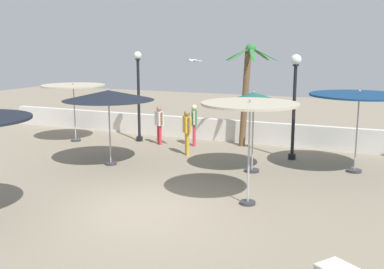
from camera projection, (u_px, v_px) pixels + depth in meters
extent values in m
plane|color=gray|center=(142.00, 210.00, 11.64)|extent=(56.00, 56.00, 0.00)
cube|color=silver|center=(247.00, 132.00, 19.70)|extent=(25.20, 0.30, 0.94)
cylinder|color=#333338|center=(76.00, 140.00, 20.11)|extent=(0.43, 0.43, 0.08)
cylinder|color=#A5A5AD|center=(75.00, 113.00, 19.89)|extent=(0.05, 0.05, 2.45)
cylinder|color=#B7AD93|center=(73.00, 85.00, 19.66)|extent=(2.71, 2.71, 0.06)
sphere|color=#99999E|center=(73.00, 84.00, 19.64)|extent=(0.08, 0.08, 0.08)
cylinder|color=#333338|center=(252.00, 170.00, 15.21)|extent=(0.49, 0.49, 0.08)
cylinder|color=#A5A5AD|center=(253.00, 138.00, 15.00)|extent=(0.05, 0.05, 2.28)
cone|color=#1E594C|center=(254.00, 99.00, 14.75)|extent=(2.56, 2.56, 0.41)
sphere|color=#99999E|center=(254.00, 92.00, 14.71)|extent=(0.08, 0.08, 0.08)
cylinder|color=#333338|center=(248.00, 203.00, 12.08)|extent=(0.41, 0.41, 0.08)
cylinder|color=#A5A5AD|center=(249.00, 155.00, 11.83)|extent=(0.05, 0.05, 2.69)
cylinder|color=#B7AD93|center=(250.00, 104.00, 11.58)|extent=(2.49, 2.49, 0.06)
sphere|color=#99999E|center=(250.00, 100.00, 11.56)|extent=(0.08, 0.08, 0.08)
cylinder|color=#333338|center=(111.00, 163.00, 16.11)|extent=(0.41, 0.41, 0.08)
cylinder|color=#A5A5AD|center=(110.00, 132.00, 15.90)|extent=(0.05, 0.05, 2.33)
cone|color=black|center=(108.00, 95.00, 15.66)|extent=(3.14, 3.14, 0.34)
sphere|color=#99999E|center=(108.00, 90.00, 15.62)|extent=(0.08, 0.08, 0.08)
cylinder|color=#333338|center=(354.00, 171.00, 15.17)|extent=(0.48, 0.48, 0.08)
cylinder|color=#A5A5AD|center=(357.00, 134.00, 14.93)|extent=(0.05, 0.05, 2.57)
cylinder|color=navy|center=(359.00, 95.00, 14.69)|extent=(3.14, 3.14, 0.06)
sphere|color=#99999E|center=(360.00, 91.00, 14.67)|extent=(0.08, 0.08, 0.08)
cylinder|color=brown|center=(245.00, 98.00, 18.75)|extent=(0.46, 0.26, 4.01)
sphere|color=#327438|center=(251.00, 49.00, 18.29)|extent=(0.42, 0.42, 0.42)
ellipsoid|color=#327438|center=(265.00, 55.00, 18.20)|extent=(1.09, 0.39, 0.57)
ellipsoid|color=#327438|center=(261.00, 54.00, 18.70)|extent=(0.66, 1.05, 0.57)
ellipsoid|color=#327438|center=(248.00, 54.00, 18.90)|extent=(0.68, 1.04, 0.57)
ellipsoid|color=#327438|center=(237.00, 54.00, 18.60)|extent=(1.08, 0.28, 0.57)
ellipsoid|color=#327438|center=(239.00, 55.00, 18.07)|extent=(0.83, 0.96, 0.57)
ellipsoid|color=#327438|center=(253.00, 55.00, 17.76)|extent=(0.62, 1.06, 0.57)
cylinder|color=black|center=(140.00, 139.00, 20.10)|extent=(0.28, 0.28, 0.20)
cylinder|color=black|center=(139.00, 101.00, 19.79)|extent=(0.12, 0.12, 3.54)
cylinder|color=black|center=(138.00, 59.00, 19.45)|extent=(0.22, 0.22, 0.06)
sphere|color=white|center=(138.00, 55.00, 19.42)|extent=(0.33, 0.33, 0.33)
cylinder|color=black|center=(292.00, 157.00, 16.85)|extent=(0.28, 0.28, 0.20)
cylinder|color=black|center=(294.00, 113.00, 16.55)|extent=(0.12, 0.12, 3.43)
cylinder|color=black|center=(296.00, 65.00, 16.22)|extent=(0.22, 0.22, 0.06)
sphere|color=white|center=(296.00, 60.00, 16.18)|extent=(0.39, 0.39, 0.39)
cylinder|color=#D8333F|center=(194.00, 135.00, 19.16)|extent=(0.12, 0.12, 0.88)
cylinder|color=#D8333F|center=(194.00, 136.00, 19.01)|extent=(0.12, 0.12, 0.88)
cube|color=#3F8C59|center=(194.00, 118.00, 18.94)|extent=(0.35, 0.42, 0.62)
sphere|color=beige|center=(194.00, 107.00, 18.86)|extent=(0.24, 0.24, 0.24)
cylinder|color=beige|center=(194.00, 116.00, 19.17)|extent=(0.08, 0.08, 0.56)
cylinder|color=beige|center=(194.00, 118.00, 18.70)|extent=(0.08, 0.08, 0.56)
cylinder|color=#D8333F|center=(158.00, 135.00, 19.43)|extent=(0.12, 0.12, 0.82)
cylinder|color=#D8333F|center=(160.00, 135.00, 19.30)|extent=(0.12, 0.12, 0.82)
cube|color=silver|center=(159.00, 118.00, 19.23)|extent=(0.43, 0.40, 0.58)
sphere|color=#936B4C|center=(159.00, 109.00, 19.16)|extent=(0.22, 0.22, 0.22)
cylinder|color=#936B4C|center=(156.00, 117.00, 19.43)|extent=(0.08, 0.08, 0.52)
cylinder|color=#936B4C|center=(162.00, 118.00, 19.03)|extent=(0.08, 0.08, 0.52)
cylinder|color=gold|center=(188.00, 144.00, 17.39)|extent=(0.12, 0.12, 0.87)
cylinder|color=gold|center=(186.00, 143.00, 17.54)|extent=(0.12, 0.12, 0.87)
cube|color=gold|center=(187.00, 125.00, 17.32)|extent=(0.42, 0.43, 0.62)
sphere|color=#936B4C|center=(187.00, 113.00, 17.24)|extent=(0.24, 0.24, 0.24)
cylinder|color=#936B4C|center=(189.00, 125.00, 17.10)|extent=(0.08, 0.08, 0.56)
cylinder|color=#936B4C|center=(185.00, 123.00, 17.54)|extent=(0.08, 0.08, 0.56)
ellipsoid|color=white|center=(194.00, 61.00, 17.14)|extent=(0.30, 0.32, 0.12)
sphere|color=white|center=(190.00, 60.00, 17.06)|extent=(0.10, 0.10, 0.10)
cube|color=silver|center=(197.00, 61.00, 16.90)|extent=(0.49, 0.45, 0.04)
cube|color=silver|center=(191.00, 60.00, 17.37)|extent=(0.49, 0.45, 0.04)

